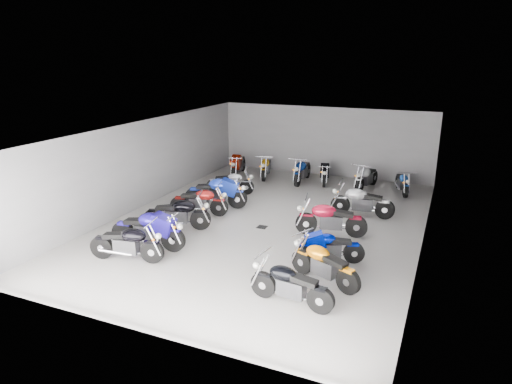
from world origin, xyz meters
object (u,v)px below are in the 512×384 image
motorcycle_right_a (290,285)px  motorcycle_right_f (362,202)px  drain_grate (262,227)px  motorcycle_right_c (329,247)px  motorcycle_left_b (149,230)px  motorcycle_back_c (302,171)px  motorcycle_back_f (402,182)px  motorcycle_left_d (200,201)px  motorcycle_left_c (178,214)px  motorcycle_left_e (217,193)px  motorcycle_back_b (266,167)px  motorcycle_right_d (330,219)px  motorcycle_left_a (127,243)px  motorcycle_back_e (366,177)px  motorcycle_back_a (238,164)px  motorcycle_back_d (325,172)px  motorcycle_left_f (231,183)px  motorcycle_right_b (324,264)px

motorcycle_right_a → motorcycle_right_f: bearing=3.2°
drain_grate → motorcycle_right_a: motorcycle_right_a is taller
motorcycle_right_c → motorcycle_left_b: bearing=79.8°
motorcycle_left_b → motorcycle_back_c: (1.93, 8.69, -0.04)m
motorcycle_right_c → motorcycle_back_f: bearing=-30.9°
motorcycle_left_d → motorcycle_right_f: 5.73m
motorcycle_left_c → motorcycle_left_e: (0.10, 2.51, 0.03)m
motorcycle_back_b → motorcycle_right_d: bearing=114.0°
motorcycle_left_a → motorcycle_right_c: bearing=100.2°
motorcycle_left_a → motorcycle_back_c: 9.83m
drain_grate → motorcycle_right_a: bearing=-59.8°
motorcycle_left_d → motorcycle_right_d: 4.75m
motorcycle_right_c → motorcycle_back_e: size_ratio=0.84×
motorcycle_left_b → motorcycle_back_b: size_ratio=1.16×
motorcycle_left_a → motorcycle_back_a: bearing=175.3°
motorcycle_back_d → motorcycle_back_f: size_ratio=1.09×
motorcycle_left_e → motorcycle_back_b: 4.71m
motorcycle_left_b → motorcycle_left_f: size_ratio=1.24×
motorcycle_back_a → motorcycle_back_f: 7.45m
motorcycle_left_a → motorcycle_back_c: motorcycle_back_c is taller
motorcycle_left_f → motorcycle_back_b: size_ratio=0.94×
motorcycle_left_f → motorcycle_right_b: (5.53, -5.88, 0.03)m
motorcycle_back_e → motorcycle_back_b: bearing=10.7°
motorcycle_left_c → motorcycle_left_e: size_ratio=0.91×
motorcycle_left_a → motorcycle_right_a: size_ratio=1.03×
motorcycle_left_e → motorcycle_back_f: 7.72m
motorcycle_back_c → motorcycle_right_a: bearing=104.2°
motorcycle_right_a → motorcycle_right_c: size_ratio=1.15×
motorcycle_left_a → motorcycle_left_d: (-0.07, 4.07, -0.01)m
motorcycle_right_d → motorcycle_back_d: 6.13m
motorcycle_left_d → motorcycle_back_a: size_ratio=0.95×
motorcycle_back_d → motorcycle_back_e: bearing=159.4°
motorcycle_left_d → motorcycle_left_f: 2.73m
motorcycle_back_d → motorcycle_back_f: 3.34m
motorcycle_left_b → motorcycle_right_b: motorcycle_left_b is taller
motorcycle_left_e → motorcycle_back_d: size_ratio=1.17×
motorcycle_right_c → motorcycle_back_d: bearing=-6.7°
motorcycle_left_c → motorcycle_left_b: bearing=-20.2°
motorcycle_right_f → motorcycle_back_e: size_ratio=1.04×
motorcycle_left_d → motorcycle_right_d: (4.75, -0.02, 0.03)m
motorcycle_left_e → motorcycle_right_a: (4.83, -5.47, -0.07)m
motorcycle_back_a → motorcycle_back_f: (7.44, 0.10, -0.07)m
motorcycle_left_a → motorcycle_right_a: bearing=73.5°
motorcycle_left_b → motorcycle_left_d: (-0.09, 3.12, -0.07)m
motorcycle_right_a → motorcycle_right_b: motorcycle_right_b is taller
motorcycle_left_c → motorcycle_right_a: (4.93, -2.97, -0.04)m
motorcycle_back_a → motorcycle_right_f: bearing=140.4°
motorcycle_right_f → motorcycle_right_b: bearing=176.6°
motorcycle_right_c → motorcycle_back_f: (1.08, 7.63, 0.00)m
motorcycle_left_f → motorcycle_back_a: (-1.00, 2.81, 0.06)m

